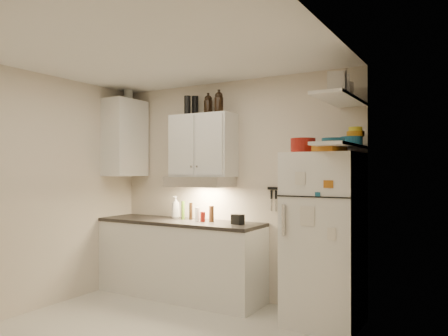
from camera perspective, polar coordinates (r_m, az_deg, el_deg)
The scene contains 35 objects.
ceiling at distance 4.17m, azimuth -9.59°, elevation 14.78°, with size 3.20×3.00×0.02m, color white.
back_wall at distance 5.27m, azimuth 1.02°, elevation -2.75°, with size 3.20×0.02×2.60m, color beige.
left_wall at distance 5.21m, azimuth -23.30°, elevation -2.76°, with size 0.02×3.00×2.60m, color beige.
right_wall at distance 3.24m, azimuth 12.82°, elevation -4.30°, with size 0.02×3.00×2.60m, color beige.
base_cabinet at distance 5.42m, azimuth -5.82°, elevation -11.86°, with size 2.10×0.60×0.88m, color white.
countertop at distance 5.34m, azimuth -5.82°, elevation -7.02°, with size 2.10×0.62×0.04m, color #282422.
upper_cabinet at distance 5.28m, azimuth -2.76°, elevation 2.95°, with size 0.80×0.33×0.75m, color white.
side_cabinet at distance 5.89m, azimuth -12.79°, elevation 3.84°, with size 0.33×0.55×1.00m, color white.
range_hood at distance 5.22m, azimuth -3.15°, elevation -1.79°, with size 0.76×0.46×0.12m, color silver.
fridge at distance 4.50m, azimuth 12.93°, elevation -8.94°, with size 0.70×0.68×1.70m, color white.
shelf_hi at distance 4.31m, azimuth 14.92°, elevation 8.70°, with size 0.30×0.95×0.03m, color white.
shelf_lo at distance 4.27m, azimuth 14.93°, elevation 2.85°, with size 0.30×0.95×0.03m, color white.
knife_strip at distance 4.94m, azimuth 7.96°, elevation -2.68°, with size 0.42×0.02×0.03m, color black.
dutch_oven at distance 4.39m, azimuth 10.27°, elevation 2.91°, with size 0.25×0.25×0.14m, color maroon.
book_stack at distance 4.19m, azimuth 13.62°, elevation 2.72°, with size 0.22×0.27×0.09m, color #AE6015.
spice_jar at distance 4.35m, azimuth 12.34°, elevation 2.67°, with size 0.06×0.06×0.10m, color silver.
stock_pot at distance 4.56m, azimuth 15.03°, elevation 9.53°, with size 0.25×0.25×0.18m, color silver.
tin_a at distance 4.30m, azimuth 14.73°, elevation 10.25°, with size 0.19×0.17×0.19m, color #AAAAAD.
tin_b at distance 4.00m, azimuth 14.49°, elevation 10.80°, with size 0.16×0.16×0.16m, color #AAAAAD.
bowl_teal at distance 4.53m, azimuth 16.33°, elevation 3.41°, with size 0.21×0.21×0.09m, color #155678.
bowl_orange at distance 4.53m, azimuth 16.79°, elevation 4.27°, with size 0.17×0.17×0.05m, color #BD7611.
bowl_yellow at distance 4.54m, azimuth 16.79°, elevation 4.87°, with size 0.13×0.13×0.04m, color yellow.
plates at distance 4.22m, azimuth 14.07°, elevation 3.45°, with size 0.21×0.21×0.05m, color #155678.
growler_a at distance 5.35m, azimuth -2.08°, elevation 8.27°, with size 0.10×0.10×0.25m, color black, non-canonical shape.
growler_b at distance 5.13m, azimuth -0.67°, elevation 8.63°, with size 0.10×0.10×0.25m, color black, non-canonical shape.
thermos_a at distance 5.48m, azimuth -3.81°, elevation 8.07°, with size 0.09×0.09×0.25m, color black.
thermos_b at distance 5.37m, azimuth -4.80°, elevation 8.15°, with size 0.08×0.08×0.23m, color black.
side_jar at distance 6.05m, azimuth -12.40°, elevation 9.26°, with size 0.12×0.12×0.16m, color silver.
soap_bottle at distance 5.55m, azimuth -6.34°, elevation -4.94°, with size 0.12×0.12×0.31m, color white.
pepper_mill at distance 5.15m, azimuth -1.65°, elevation -6.00°, with size 0.06×0.06×0.19m, color brown.
oil_bottle at distance 5.42m, azimuth -5.38°, elevation -5.51°, with size 0.04×0.04×0.23m, color #456A1A.
vinegar_bottle at distance 5.39m, azimuth -4.36°, elevation -5.64°, with size 0.04×0.04×0.21m, color black.
clear_bottle at distance 5.21m, azimuth -3.49°, elevation -6.06°, with size 0.06×0.06×0.17m, color silver.
red_jar at distance 5.15m, azimuth -2.79°, elevation -6.39°, with size 0.06×0.06×0.12m, color maroon.
caddy at distance 4.92m, azimuth 1.80°, elevation -6.72°, with size 0.13×0.09×0.11m, color black.
Camera 1 is at (2.59, -3.08, 1.53)m, focal length 35.00 mm.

